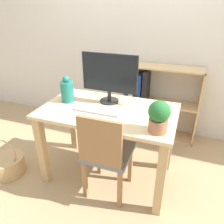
# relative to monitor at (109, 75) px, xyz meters

# --- Properties ---
(ground_plane) EXTENTS (10.00, 10.00, 0.00)m
(ground_plane) POSITION_rel_monitor_xyz_m (0.05, -0.17, -1.00)
(ground_plane) COLOR tan
(wall_back) EXTENTS (8.00, 0.05, 2.60)m
(wall_back) POSITION_rel_monitor_xyz_m (0.05, 0.95, 0.30)
(wall_back) COLOR silver
(wall_back) RESTS_ON ground_plane
(desk) EXTENTS (1.20, 0.71, 0.74)m
(desk) POSITION_rel_monitor_xyz_m (0.05, -0.17, -0.41)
(desk) COLOR #D8BC8C
(desk) RESTS_ON ground_plane
(monitor) EXTENTS (0.53, 0.18, 0.46)m
(monitor) POSITION_rel_monitor_xyz_m (0.00, 0.00, 0.00)
(monitor) COLOR #232326
(monitor) RESTS_ON desk
(keyboard) EXTENTS (0.41, 0.14, 0.02)m
(keyboard) POSITION_rel_monitor_xyz_m (-0.03, -0.22, -0.25)
(keyboard) COLOR #B2B2B7
(keyboard) RESTS_ON desk
(vase) EXTENTS (0.12, 0.12, 0.25)m
(vase) POSITION_rel_monitor_xyz_m (-0.38, -0.13, -0.15)
(vase) COLOR #1E7266
(vase) RESTS_ON desk
(potted_plant) EXTENTS (0.16, 0.16, 0.24)m
(potted_plant) POSITION_rel_monitor_xyz_m (0.52, -0.39, -0.13)
(potted_plant) COLOR #9E6647
(potted_plant) RESTS_ON desk
(chair) EXTENTS (0.40, 0.40, 0.85)m
(chair) POSITION_rel_monitor_xyz_m (0.12, -0.42, -0.54)
(chair) COLOR slate
(chair) RESTS_ON ground_plane
(bookshelf) EXTENTS (0.92, 0.28, 0.92)m
(bookshelf) POSITION_rel_monitor_xyz_m (0.22, 0.77, -0.59)
(bookshelf) COLOR tan
(bookshelf) RESTS_ON ground_plane
(basket) EXTENTS (0.33, 0.33, 0.41)m
(basket) POSITION_rel_monitor_xyz_m (-0.93, -0.51, -0.90)
(basket) COLOR tan
(basket) RESTS_ON ground_plane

